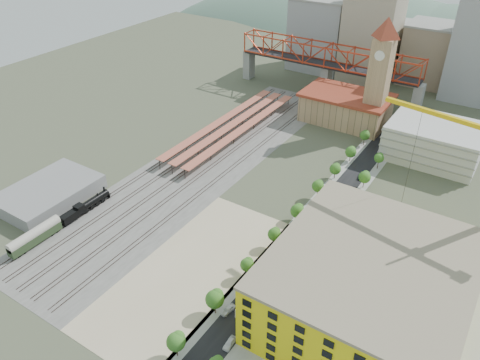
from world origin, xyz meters
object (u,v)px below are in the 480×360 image
Objects in this scene: site_trailer_a at (248,301)px; locomotive at (87,206)px; construction_building at (369,287)px; car_0 at (228,310)px; coach at (35,236)px; clock_tower at (381,66)px; site_trailer_d at (300,239)px; site_trailer_c at (274,270)px; site_trailer_b at (258,288)px.

locomotive is at bearing 165.40° from site_trailer_a.
car_0 is (-29.00, -17.99, -8.66)m from construction_building.
coach is at bearing -177.53° from site_trailer_a.
site_trailer_a is at bearing -85.96° from clock_tower.
locomotive is at bearing -145.15° from site_trailer_d.
site_trailer_a is 29.25m from site_trailer_d.
site_trailer_b is at bearing -87.92° from site_trailer_c.
site_trailer_c is (66.00, 27.55, -1.59)m from coach.
site_trailer_a reaches higher than site_trailer_d.
site_trailer_b is 2.34× the size of car_0.
clock_tower is 142.36m from coach.
locomotive is (-58.00, -107.53, -26.77)m from clock_tower.
construction_building is 30.26m from site_trailer_a.
site_trailer_c is at bearing 6.62° from locomotive.
car_0 is (63.00, 9.43, -2.12)m from coach.
site_trailer_c is at bearing 78.47° from site_trailer_b.
locomotive is 70.07m from site_trailer_d.
site_trailer_c reaches higher than car_0.
site_trailer_a is at bearing -74.78° from site_trailer_d.
clock_tower is at bearing 108.78° from construction_building.
construction_building is 2.45× the size of locomotive.
site_trailer_c is 2.11× the size of car_0.
clock_tower reaches higher than coach.
construction_building is 96.22m from coach.
coach is at bearing -155.26° from site_trailer_c.
coach is 3.88× the size of car_0.
site_trailer_b is (8.00, -108.08, -27.28)m from clock_tower.
site_trailer_b is 10.37m from car_0.
site_trailer_b is at bearing 81.76° from car_0.
clock_tower is 116.76m from site_trailer_a.
construction_building reaches higher than site_trailer_b.
coach reaches higher than locomotive.
coach is 79.02m from site_trailer_d.
clock_tower is 111.75m from site_trailer_b.
construction_building is at bearing 5.74° from site_trailer_b.
construction_building is 11.43× the size of car_0.
site_trailer_d is 34.13m from car_0.
site_trailer_c is (8.00, -99.87, -27.42)m from clock_tower.
site_trailer_a is 5.17m from site_trailer_b.
clock_tower reaches higher than locomotive.
coach is at bearing -90.00° from locomotive.
site_trailer_a is 13.38m from site_trailer_c.
coach is at bearing -162.88° from car_0.
clock_tower is 3.02× the size of coach.
site_trailer_c is 0.96× the size of site_trailer_d.
site_trailer_d is (8.00, -83.99, -27.37)m from clock_tower.
car_0 is at bearing -79.82° from site_trailer_d.
locomotive is 66.45m from site_trailer_c.
site_trailer_c is at bearing -85.42° from clock_tower.
locomotive is 2.21× the size of site_trailer_c.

